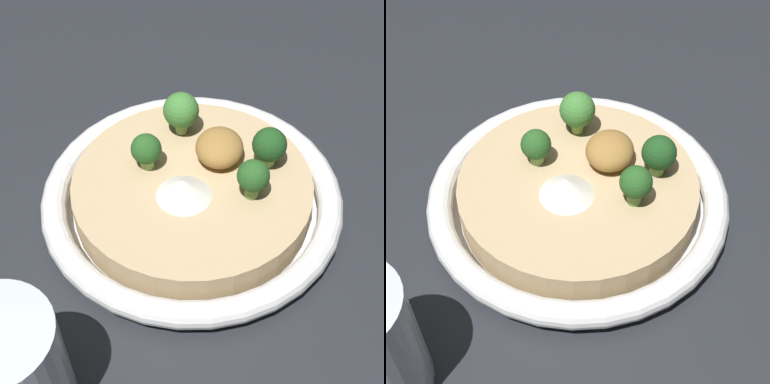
% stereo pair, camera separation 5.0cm
% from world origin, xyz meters
% --- Properties ---
extents(ground_plane, '(6.00, 6.00, 0.00)m').
position_xyz_m(ground_plane, '(0.00, 0.00, 0.00)').
color(ground_plane, '#23262B').
extents(risotto_bowl, '(0.26, 0.26, 0.04)m').
position_xyz_m(risotto_bowl, '(0.00, 0.00, 0.02)').
color(risotto_bowl, white).
rests_on(risotto_bowl, ground_plane).
extents(cheese_sprinkle, '(0.05, 0.05, 0.02)m').
position_xyz_m(cheese_sprinkle, '(-0.02, 0.01, 0.04)').
color(cheese_sprinkle, white).
rests_on(cheese_sprinkle, risotto_bowl).
extents(crispy_onion_garnish, '(0.05, 0.04, 0.03)m').
position_xyz_m(crispy_onion_garnish, '(0.03, -0.02, 0.05)').
color(crispy_onion_garnish, '#A37538').
rests_on(crispy_onion_garnish, risotto_bowl).
extents(broccoli_front, '(0.03, 0.03, 0.04)m').
position_xyz_m(broccoli_front, '(-0.01, -0.05, 0.06)').
color(broccoli_front, '#668E47').
rests_on(broccoli_front, risotto_bowl).
extents(broccoli_front_right, '(0.03, 0.03, 0.04)m').
position_xyz_m(broccoli_front_right, '(0.02, -0.06, 0.06)').
color(broccoli_front_right, '#759E4C').
rests_on(broccoli_front_right, risotto_bowl).
extents(broccoli_back_right, '(0.03, 0.03, 0.03)m').
position_xyz_m(broccoli_back_right, '(0.01, 0.04, 0.05)').
color(broccoli_back_right, '#84A856').
rests_on(broccoli_back_right, risotto_bowl).
extents(broccoli_right, '(0.03, 0.03, 0.04)m').
position_xyz_m(broccoli_right, '(0.06, 0.01, 0.06)').
color(broccoli_right, '#759E4C').
rests_on(broccoli_right, risotto_bowl).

